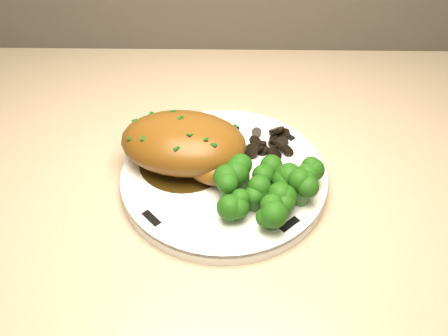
{
  "coord_description": "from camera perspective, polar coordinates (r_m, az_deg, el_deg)",
  "views": [
    {
      "loc": [
        0.04,
        1.17,
        1.47
      ],
      "look_at": [
        0.03,
        1.66,
        1.0
      ],
      "focal_mm": 45.0,
      "sensor_mm": 36.0,
      "label": 1
    }
  ],
  "objects": [
    {
      "name": "rim_accent_0",
      "position": [
        0.75,
        6.34,
        3.35
      ],
      "size": [
        0.02,
        0.03,
        0.0
      ],
      "primitive_type": "cube",
      "rotation": [
        0.0,
        0.0,
        2.31
      ],
      "color": "black",
      "rests_on": "plate"
    },
    {
      "name": "rim_accent_3",
      "position": [
        0.64,
        6.65,
        -5.72
      ],
      "size": [
        0.03,
        0.02,
        0.0
      ],
      "primitive_type": "cube",
      "rotation": [
        0.0,
        0.0,
        7.03
      ],
      "color": "black",
      "rests_on": "plate"
    },
    {
      "name": "broccoli_florets",
      "position": [
        0.64,
        4.48,
        -1.97
      ],
      "size": [
        0.12,
        0.09,
        0.04
      ],
      "rotation": [
        0.0,
        0.0,
        0.14
      ],
      "color": "#3E7130",
      "rests_on": "plate"
    },
    {
      "name": "rim_accent_1",
      "position": [
        0.75,
        -5.6,
        3.8
      ],
      "size": [
        0.03,
        0.02,
        0.0
      ],
      "primitive_type": "cube",
      "rotation": [
        0.0,
        0.0,
        3.88
      ],
      "color": "black",
      "rests_on": "plate"
    },
    {
      "name": "gravy_pool",
      "position": [
        0.71,
        -4.03,
        0.74
      ],
      "size": [
        0.12,
        0.12,
        0.0
      ],
      "primitive_type": "cylinder",
      "color": "#312109",
      "rests_on": "plate"
    },
    {
      "name": "chicken_breast",
      "position": [
        0.68,
        -3.77,
        2.3
      ],
      "size": [
        0.17,
        0.12,
        0.06
      ],
      "rotation": [
        0.0,
        0.0,
        -0.12
      ],
      "color": "brown",
      "rests_on": "plate"
    },
    {
      "name": "rim_accent_2",
      "position": [
        0.64,
        -7.39,
        -5.1
      ],
      "size": [
        0.02,
        0.03,
        0.0
      ],
      "primitive_type": "cube",
      "rotation": [
        0.0,
        0.0,
        5.45
      ],
      "color": "black",
      "rests_on": "plate"
    },
    {
      "name": "plate",
      "position": [
        0.69,
        -0.0,
        -1.11
      ],
      "size": [
        0.27,
        0.27,
        0.02
      ],
      "primitive_type": "cylinder",
      "rotation": [
        0.0,
        0.0,
        0.09
      ],
      "color": "white",
      "rests_on": "counter"
    },
    {
      "name": "mushroom_pile",
      "position": [
        0.72,
        3.46,
        2.28
      ],
      "size": [
        0.08,
        0.06,
        0.02
      ],
      "color": "black",
      "rests_on": "plate"
    }
  ]
}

